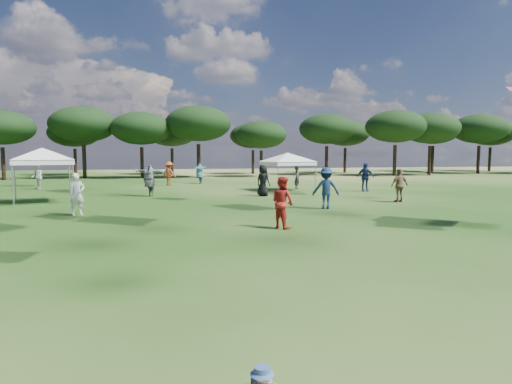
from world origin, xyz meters
TOP-DOWN VIEW (x-y plane):
  - tree_line at (2.39, 47.41)m, footprint 108.78×17.63m
  - tent_left at (-6.92, 22.43)m, footprint 5.57×5.57m
  - tent_right at (7.53, 26.53)m, footprint 5.87×5.87m
  - festival_crowd at (-1.26, 24.35)m, footprint 27.25×23.92m

SIDE VIEW (x-z plane):
  - festival_crowd at x=-1.26m, z-range -0.05..1.88m
  - tent_right at x=7.53m, z-range 1.02..3.91m
  - tent_left at x=-6.92m, z-range 1.14..4.26m
  - tree_line at x=2.39m, z-range 1.54..9.31m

